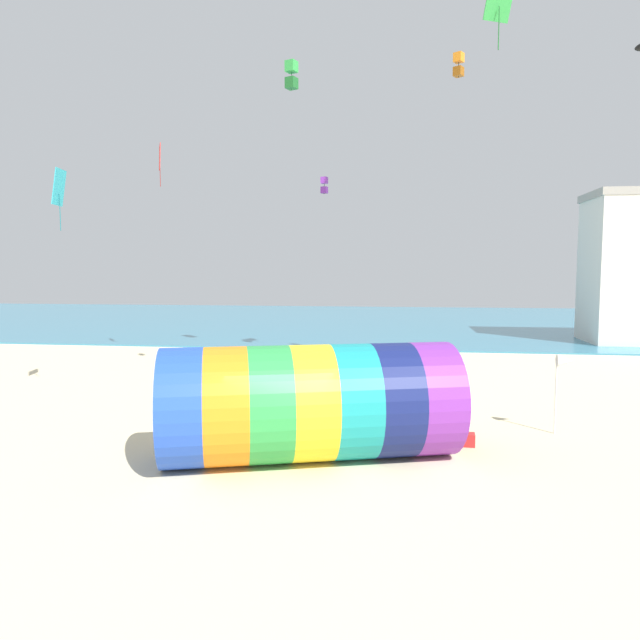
# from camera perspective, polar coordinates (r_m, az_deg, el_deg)

# --- Properties ---
(ground_plane) EXTENTS (120.00, 120.00, 0.00)m
(ground_plane) POSITION_cam_1_polar(r_m,az_deg,el_deg) (14.95, -3.41, -14.42)
(ground_plane) COLOR beige
(sea) EXTENTS (120.00, 40.00, 0.10)m
(sea) POSITION_cam_1_polar(r_m,az_deg,el_deg) (55.03, 4.72, -0.07)
(sea) COLOR teal
(sea) RESTS_ON ground
(giant_inflatable_tube) EXTENTS (8.16, 5.12, 3.03)m
(giant_inflatable_tube) POSITION_cam_1_polar(r_m,az_deg,el_deg) (15.06, -0.92, -8.25)
(giant_inflatable_tube) COLOR blue
(giant_inflatable_tube) RESTS_ON ground
(kite_handler) EXTENTS (0.26, 0.38, 1.74)m
(kite_handler) POSITION_cam_1_polar(r_m,az_deg,el_deg) (17.39, 14.11, -8.68)
(kite_handler) COLOR #726651
(kite_handler) RESTS_ON ground
(kite_purple_box) EXTENTS (0.39, 0.39, 0.92)m
(kite_purple_box) POSITION_cam_1_polar(r_m,az_deg,el_deg) (31.52, 0.43, 13.33)
(kite_purple_box) COLOR purple
(kite_red_diamond) EXTENTS (0.47, 0.85, 2.23)m
(kite_red_diamond) POSITION_cam_1_polar(r_m,az_deg,el_deg) (32.60, -15.73, 15.40)
(kite_red_diamond) COLOR red
(kite_cyan_diamond) EXTENTS (0.38, 0.94, 2.23)m
(kite_cyan_diamond) POSITION_cam_1_polar(r_m,az_deg,el_deg) (23.47, -24.64, 11.91)
(kite_cyan_diamond) COLOR #2DB2C6
(kite_orange_box) EXTENTS (0.52, 0.52, 1.07)m
(kite_orange_box) POSITION_cam_1_polar(r_m,az_deg,el_deg) (28.24, 13.69, 23.56)
(kite_orange_box) COLOR orange
(kite_green_box) EXTENTS (0.67, 0.67, 1.46)m
(kite_green_box) POSITION_cam_1_polar(r_m,az_deg,el_deg) (31.65, -2.87, 23.28)
(kite_green_box) COLOR green
(beach_flag) EXTENTS (0.47, 0.36, 2.43)m
(beach_flag) POSITION_cam_1_polar(r_m,az_deg,el_deg) (18.71, 23.20, -4.05)
(beach_flag) COLOR silver
(beach_flag) RESTS_ON ground
(cooler_box) EXTENTS (0.54, 0.40, 0.36)m
(cooler_box) POSITION_cam_1_polar(r_m,az_deg,el_deg) (17.01, 14.34, -11.50)
(cooler_box) COLOR red
(cooler_box) RESTS_ON ground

